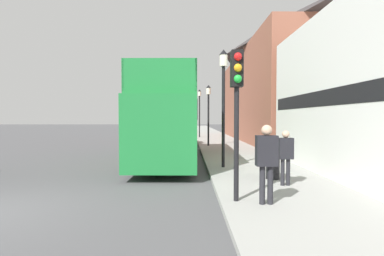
{
  "coord_description": "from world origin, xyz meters",
  "views": [
    {
      "loc": [
        4.65,
        -6.53,
        2.13
      ],
      "look_at": [
        4.84,
        9.9,
        1.58
      ],
      "focal_mm": 28.0,
      "sensor_mm": 36.0,
      "label": 1
    }
  ],
  "objects_px": {
    "traffic_signal": "(237,91)",
    "litter_bin": "(273,164)",
    "pedestrian_nearest": "(267,156)",
    "tour_bus": "(171,123)",
    "lamp_post_third": "(199,104)",
    "lamp_post_second": "(208,103)",
    "parked_car_ahead_of_bus": "(184,137)",
    "lamp_post_nearest": "(223,86)",
    "pedestrian_second": "(286,152)"
  },
  "relations": [
    {
      "from": "traffic_signal",
      "to": "litter_bin",
      "type": "height_order",
      "value": "traffic_signal"
    },
    {
      "from": "pedestrian_nearest",
      "to": "tour_bus",
      "type": "bearing_deg",
      "value": 108.34
    },
    {
      "from": "pedestrian_nearest",
      "to": "lamp_post_third",
      "type": "distance_m",
      "value": 24.24
    },
    {
      "from": "traffic_signal",
      "to": "lamp_post_second",
      "type": "bearing_deg",
      "value": 88.89
    },
    {
      "from": "lamp_post_second",
      "to": "litter_bin",
      "type": "height_order",
      "value": "lamp_post_second"
    },
    {
      "from": "parked_car_ahead_of_bus",
      "to": "lamp_post_nearest",
      "type": "xyz_separation_m",
      "value": [
        1.77,
        -11.5,
        2.74
      ]
    },
    {
      "from": "pedestrian_second",
      "to": "lamp_post_third",
      "type": "relative_size",
      "value": 0.33
    },
    {
      "from": "parked_car_ahead_of_bus",
      "to": "lamp_post_second",
      "type": "distance_m",
      "value": 3.7
    },
    {
      "from": "tour_bus",
      "to": "litter_bin",
      "type": "relative_size",
      "value": 11.16
    },
    {
      "from": "pedestrian_second",
      "to": "lamp_post_third",
      "type": "height_order",
      "value": "lamp_post_third"
    },
    {
      "from": "pedestrian_nearest",
      "to": "pedestrian_second",
      "type": "bearing_deg",
      "value": 60.89
    },
    {
      "from": "traffic_signal",
      "to": "lamp_post_nearest",
      "type": "relative_size",
      "value": 0.76
    },
    {
      "from": "traffic_signal",
      "to": "litter_bin",
      "type": "xyz_separation_m",
      "value": [
        1.61,
        2.59,
        -2.13
      ]
    },
    {
      "from": "tour_bus",
      "to": "lamp_post_nearest",
      "type": "height_order",
      "value": "lamp_post_nearest"
    },
    {
      "from": "pedestrian_second",
      "to": "lamp_post_second",
      "type": "distance_m",
      "value": 13.01
    },
    {
      "from": "lamp_post_nearest",
      "to": "litter_bin",
      "type": "bearing_deg",
      "value": -60.32
    },
    {
      "from": "traffic_signal",
      "to": "lamp_post_third",
      "type": "distance_m",
      "value": 23.86
    },
    {
      "from": "pedestrian_second",
      "to": "traffic_signal",
      "type": "relative_size",
      "value": 0.45
    },
    {
      "from": "litter_bin",
      "to": "parked_car_ahead_of_bus",
      "type": "bearing_deg",
      "value": 102.66
    },
    {
      "from": "lamp_post_second",
      "to": "litter_bin",
      "type": "relative_size",
      "value": 4.66
    },
    {
      "from": "tour_bus",
      "to": "pedestrian_nearest",
      "type": "height_order",
      "value": "tour_bus"
    },
    {
      "from": "lamp_post_nearest",
      "to": "lamp_post_third",
      "type": "height_order",
      "value": "lamp_post_third"
    },
    {
      "from": "parked_car_ahead_of_bus",
      "to": "lamp_post_second",
      "type": "relative_size",
      "value": 0.97
    },
    {
      "from": "pedestrian_second",
      "to": "traffic_signal",
      "type": "height_order",
      "value": "traffic_signal"
    },
    {
      "from": "litter_bin",
      "to": "tour_bus",
      "type": "bearing_deg",
      "value": 124.96
    },
    {
      "from": "traffic_signal",
      "to": "litter_bin",
      "type": "distance_m",
      "value": 3.72
    },
    {
      "from": "pedestrian_nearest",
      "to": "traffic_signal",
      "type": "height_order",
      "value": "traffic_signal"
    },
    {
      "from": "traffic_signal",
      "to": "lamp_post_second",
      "type": "xyz_separation_m",
      "value": [
        0.28,
        14.4,
        0.41
      ]
    },
    {
      "from": "parked_car_ahead_of_bus",
      "to": "pedestrian_nearest",
      "type": "xyz_separation_m",
      "value": [
        2.16,
        -16.72,
        0.59
      ]
    },
    {
      "from": "lamp_post_second",
      "to": "lamp_post_third",
      "type": "bearing_deg",
      "value": 91.82
    },
    {
      "from": "parked_car_ahead_of_bus",
      "to": "pedestrian_second",
      "type": "relative_size",
      "value": 2.61
    },
    {
      "from": "tour_bus",
      "to": "lamp_post_nearest",
      "type": "xyz_separation_m",
      "value": [
        2.27,
        -2.82,
        1.52
      ]
    },
    {
      "from": "tour_bus",
      "to": "parked_car_ahead_of_bus",
      "type": "xyz_separation_m",
      "value": [
        0.51,
        8.68,
        -1.22
      ]
    },
    {
      "from": "lamp_post_third",
      "to": "litter_bin",
      "type": "xyz_separation_m",
      "value": [
        1.63,
        -21.26,
        -2.89
      ]
    },
    {
      "from": "pedestrian_second",
      "to": "lamp_post_nearest",
      "type": "xyz_separation_m",
      "value": [
        -1.45,
        3.32,
        2.28
      ]
    },
    {
      "from": "pedestrian_second",
      "to": "litter_bin",
      "type": "bearing_deg",
      "value": 96.12
    },
    {
      "from": "parked_car_ahead_of_bus",
      "to": "pedestrian_second",
      "type": "height_order",
      "value": "pedestrian_second"
    },
    {
      "from": "pedestrian_nearest",
      "to": "lamp_post_second",
      "type": "relative_size",
      "value": 0.42
    },
    {
      "from": "lamp_post_second",
      "to": "lamp_post_third",
      "type": "distance_m",
      "value": 9.46
    },
    {
      "from": "lamp_post_second",
      "to": "pedestrian_second",
      "type": "bearing_deg",
      "value": -83.61
    },
    {
      "from": "lamp_post_third",
      "to": "litter_bin",
      "type": "relative_size",
      "value": 5.29
    },
    {
      "from": "lamp_post_second",
      "to": "lamp_post_third",
      "type": "relative_size",
      "value": 0.88
    },
    {
      "from": "traffic_signal",
      "to": "lamp_post_second",
      "type": "distance_m",
      "value": 14.41
    },
    {
      "from": "lamp_post_nearest",
      "to": "parked_car_ahead_of_bus",
      "type": "bearing_deg",
      "value": 98.73
    },
    {
      "from": "parked_car_ahead_of_bus",
      "to": "lamp_post_third",
      "type": "bearing_deg",
      "value": 75.67
    },
    {
      "from": "lamp_post_nearest",
      "to": "lamp_post_third",
      "type": "distance_m",
      "value": 18.9
    },
    {
      "from": "pedestrian_second",
      "to": "pedestrian_nearest",
      "type": "bearing_deg",
      "value": -119.11
    },
    {
      "from": "lamp_post_nearest",
      "to": "traffic_signal",
      "type": "bearing_deg",
      "value": -92.98
    },
    {
      "from": "traffic_signal",
      "to": "lamp_post_third",
      "type": "bearing_deg",
      "value": 90.05
    },
    {
      "from": "pedestrian_second",
      "to": "lamp_post_third",
      "type": "xyz_separation_m",
      "value": [
        -1.73,
        22.22,
        2.41
      ]
    }
  ]
}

